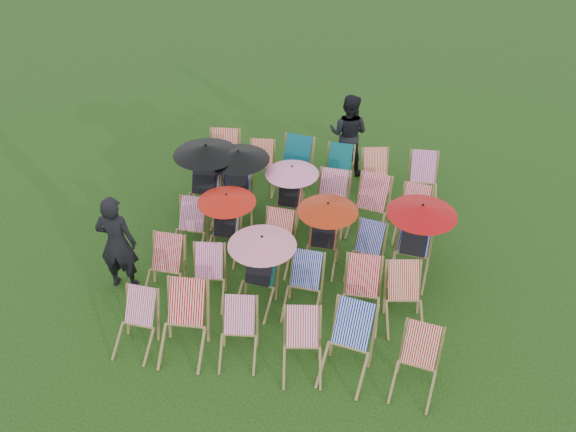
% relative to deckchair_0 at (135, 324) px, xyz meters
% --- Properties ---
extents(ground, '(100.00, 100.00, 0.00)m').
position_rel_deckchair_0_xyz_m(ground, '(1.99, 2.27, -0.42)').
color(ground, black).
rests_on(ground, ground).
extents(deckchair_0, '(0.61, 0.81, 0.85)m').
position_rel_deckchair_0_xyz_m(deckchair_0, '(0.00, 0.00, 0.00)').
color(deckchair_0, olive).
rests_on(deckchair_0, ground).
extents(deckchair_1, '(0.71, 0.96, 1.01)m').
position_rel_deckchair_0_xyz_m(deckchair_1, '(0.72, 0.05, 0.08)').
color(deckchair_1, olive).
rests_on(deckchair_1, ground).
extents(deckchair_2, '(0.65, 0.84, 0.85)m').
position_rel_deckchair_0_xyz_m(deckchair_2, '(1.54, 0.08, 0.00)').
color(deckchair_2, olive).
rests_on(deckchair_2, ground).
extents(deckchair_3, '(0.70, 0.89, 0.87)m').
position_rel_deckchair_0_xyz_m(deckchair_3, '(2.49, -0.00, 0.01)').
color(deckchair_3, olive).
rests_on(deckchair_3, ground).
extents(deckchair_4, '(0.81, 1.02, 0.99)m').
position_rel_deckchair_0_xyz_m(deckchair_4, '(3.11, 0.07, 0.07)').
color(deckchair_4, olive).
rests_on(deckchair_4, ground).
extents(deckchair_5, '(0.72, 0.90, 0.89)m').
position_rel_deckchair_0_xyz_m(deckchair_5, '(4.08, -0.06, 0.02)').
color(deckchair_5, olive).
rests_on(deckchair_5, ground).
extents(deckchair_6, '(0.63, 0.86, 0.91)m').
position_rel_deckchair_0_xyz_m(deckchair_6, '(0.01, 1.20, 0.03)').
color(deckchair_6, olive).
rests_on(deckchair_6, ground).
extents(deckchair_7, '(0.66, 0.85, 0.85)m').
position_rel_deckchair_0_xyz_m(deckchair_7, '(0.76, 1.19, 0.00)').
color(deckchair_7, olive).
rests_on(deckchair_7, ground).
extents(deckchair_8, '(1.07, 1.13, 1.27)m').
position_rel_deckchair_0_xyz_m(deckchair_8, '(1.58, 1.24, 0.25)').
color(deckchair_8, olive).
rests_on(deckchair_8, ground).
extents(deckchair_9, '(0.62, 0.84, 0.88)m').
position_rel_deckchair_0_xyz_m(deckchair_9, '(2.29, 1.23, 0.02)').
color(deckchair_9, olive).
rests_on(deckchair_9, ground).
extents(deckchair_10, '(0.63, 0.87, 0.94)m').
position_rel_deckchair_0_xyz_m(deckchair_10, '(3.21, 1.19, 0.04)').
color(deckchair_10, olive).
rests_on(deckchair_10, ground).
extents(deckchair_11, '(0.74, 0.93, 0.91)m').
position_rel_deckchair_0_xyz_m(deckchair_11, '(3.87, 1.22, 0.03)').
color(deckchair_11, olive).
rests_on(deckchair_11, ground).
extents(deckchair_12, '(0.61, 0.83, 0.87)m').
position_rel_deckchair_0_xyz_m(deckchair_12, '(0.07, 2.35, 0.01)').
color(deckchair_12, olive).
rests_on(deckchair_12, ground).
extents(deckchair_13, '(1.00, 1.04, 1.19)m').
position_rel_deckchair_0_xyz_m(deckchair_13, '(0.73, 2.37, 0.20)').
color(deckchair_13, olive).
rests_on(deckchair_13, ground).
extents(deckchair_14, '(0.65, 0.86, 0.89)m').
position_rel_deckchair_0_xyz_m(deckchair_14, '(1.65, 2.25, 0.02)').
color(deckchair_14, olive).
rests_on(deckchair_14, ground).
extents(deckchair_15, '(1.02, 1.07, 1.21)m').
position_rel_deckchair_0_xyz_m(deckchair_15, '(2.45, 2.38, 0.22)').
color(deckchair_15, olive).
rests_on(deckchair_15, ground).
extents(deckchair_16, '(0.70, 0.86, 0.83)m').
position_rel_deckchair_0_xyz_m(deckchair_16, '(3.19, 2.29, -0.01)').
color(deckchair_16, olive).
rests_on(deckchair_16, ground).
extents(deckchair_17, '(1.14, 1.21, 1.36)m').
position_rel_deckchair_0_xyz_m(deckchair_17, '(3.96, 2.40, 0.29)').
color(deckchair_17, olive).
rests_on(deckchair_17, ground).
extents(deckchair_18, '(1.22, 1.28, 1.44)m').
position_rel_deckchair_0_xyz_m(deckchair_18, '(0.04, 3.47, 0.34)').
color(deckchair_18, olive).
rests_on(deckchair_18, ground).
extents(deckchair_19, '(1.15, 1.25, 1.37)m').
position_rel_deckchair_0_xyz_m(deckchair_19, '(0.67, 3.50, 0.30)').
color(deckchair_19, olive).
rests_on(deckchair_19, ground).
extents(deckchair_20, '(0.99, 1.04, 1.17)m').
position_rel_deckchair_0_xyz_m(deckchair_20, '(1.65, 3.49, 0.19)').
color(deckchair_20, olive).
rests_on(deckchair_20, ground).
extents(deckchair_21, '(0.70, 0.94, 0.97)m').
position_rel_deckchair_0_xyz_m(deckchair_21, '(2.42, 3.53, 0.06)').
color(deckchair_21, olive).
rests_on(deckchair_21, ground).
extents(deckchair_22, '(0.81, 1.01, 0.98)m').
position_rel_deckchair_0_xyz_m(deckchair_22, '(3.14, 3.50, 0.07)').
color(deckchair_22, olive).
rests_on(deckchair_22, ground).
extents(deckchair_23, '(0.70, 0.89, 0.89)m').
position_rel_deckchair_0_xyz_m(deckchair_23, '(3.94, 3.46, 0.02)').
color(deckchair_23, olive).
rests_on(deckchair_23, ground).
extents(deckchair_24, '(0.75, 0.99, 1.02)m').
position_rel_deckchair_0_xyz_m(deckchair_24, '(0.08, 4.60, 0.09)').
color(deckchair_24, olive).
rests_on(deckchair_24, ground).
extents(deckchair_25, '(0.62, 0.82, 0.85)m').
position_rel_deckchair_0_xyz_m(deckchair_25, '(0.86, 4.67, 0.00)').
color(deckchair_25, olive).
rests_on(deckchair_25, ground).
extents(deckchair_26, '(0.80, 1.02, 1.02)m').
position_rel_deckchair_0_xyz_m(deckchair_26, '(1.53, 4.59, 0.09)').
color(deckchair_26, olive).
rests_on(deckchair_26, ground).
extents(deckchair_27, '(0.63, 0.86, 0.90)m').
position_rel_deckchair_0_xyz_m(deckchair_27, '(2.42, 4.67, 0.02)').
color(deckchair_27, olive).
rests_on(deckchair_27, ground).
extents(deckchair_28, '(0.73, 0.91, 0.88)m').
position_rel_deckchair_0_xyz_m(deckchair_28, '(3.19, 4.68, 0.02)').
color(deckchair_28, olive).
rests_on(deckchair_28, ground).
extents(deckchair_29, '(0.65, 0.87, 0.91)m').
position_rel_deckchair_0_xyz_m(deckchair_29, '(4.10, 4.66, 0.03)').
color(deckchair_29, olive).
rests_on(deckchair_29, ground).
extents(person_left, '(0.66, 0.46, 1.75)m').
position_rel_deckchair_0_xyz_m(person_left, '(-0.73, 1.24, 0.45)').
color(person_left, black).
rests_on(person_left, ground).
extents(person_rear, '(0.95, 0.80, 1.73)m').
position_rel_deckchair_0_xyz_m(person_rear, '(2.52, 5.54, 0.44)').
color(person_rear, black).
rests_on(person_rear, ground).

